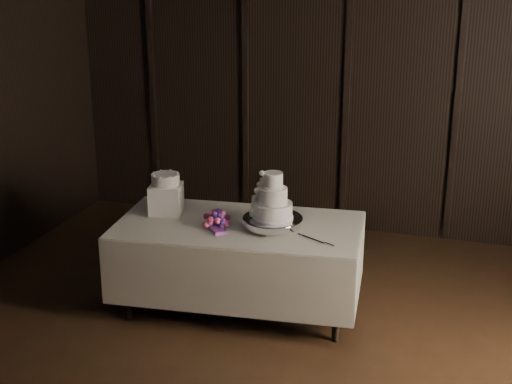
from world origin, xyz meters
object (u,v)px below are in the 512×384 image
object	(u,v)px
box_pedestal	(166,199)
small_cake	(165,179)
display_table	(239,263)
bouquet	(217,219)
cake_stand	(273,223)
wedding_cake	(269,200)

from	to	relation	value
box_pedestal	small_cake	distance (m)	0.17
display_table	bouquet	distance (m)	0.44
cake_stand	display_table	bearing A→B (deg)	178.79
display_table	wedding_cake	xyz separation A→B (m)	(0.26, -0.02, 0.58)
display_table	cake_stand	world-z (taller)	cake_stand
display_table	cake_stand	xyz separation A→B (m)	(0.29, -0.01, 0.39)
display_table	box_pedestal	bearing A→B (deg)	168.40
cake_stand	wedding_cake	bearing A→B (deg)	-150.26
wedding_cake	cake_stand	bearing A→B (deg)	22.58
cake_stand	bouquet	xyz separation A→B (m)	(-0.44, -0.09, 0.01)
display_table	wedding_cake	size ratio (longest dim) A/B	5.56
display_table	box_pedestal	xyz separation A→B (m)	(-0.67, 0.07, 0.47)
bouquet	box_pedestal	xyz separation A→B (m)	(-0.51, 0.16, 0.07)
cake_stand	bouquet	world-z (taller)	bouquet
bouquet	cake_stand	bearing A→B (deg)	11.12
cake_stand	wedding_cake	distance (m)	0.20
display_table	small_cake	size ratio (longest dim) A/B	8.82
cake_stand	box_pedestal	bearing A→B (deg)	175.65
cake_stand	small_cake	bearing A→B (deg)	175.65
bouquet	box_pedestal	distance (m)	0.54
wedding_cake	bouquet	xyz separation A→B (m)	(-0.42, -0.07, -0.18)
display_table	bouquet	world-z (taller)	bouquet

